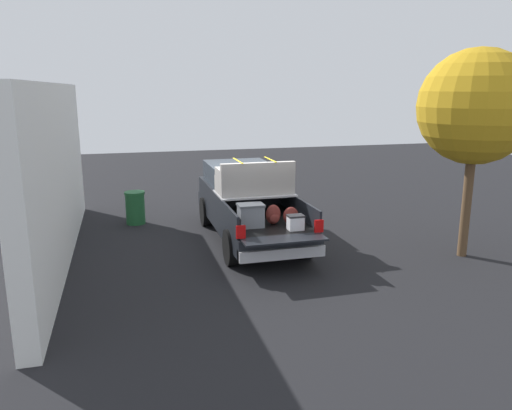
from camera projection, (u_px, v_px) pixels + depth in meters
The scene contains 5 objects.
ground_plane at pixel (250, 240), 13.32m from camera, with size 40.00×40.00×0.00m, color black.
pickup_truck at pixel (247, 201), 13.44m from camera, with size 6.05×2.06×2.23m.
building_facade at pixel (57, 174), 11.48m from camera, with size 10.06×0.36×4.09m, color white.
tree_background at pixel (476, 107), 11.27m from camera, with size 2.64×2.64×4.88m.
trash_can at pixel (135, 208), 14.81m from camera, with size 0.60×0.60×0.98m.
Camera 1 is at (-12.34, 3.19, 3.97)m, focal length 34.76 mm.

